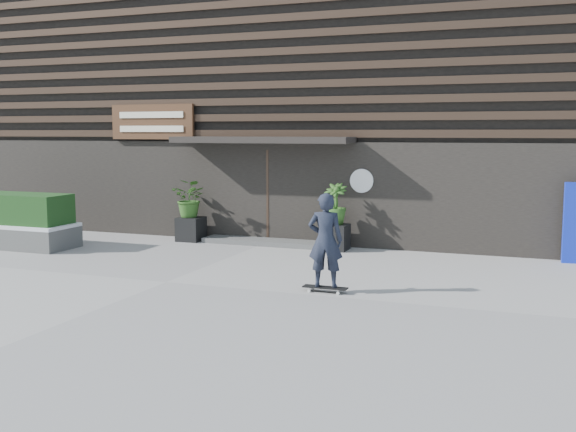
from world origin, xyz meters
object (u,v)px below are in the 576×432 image
at_px(planter_pot_right, 335,237).
at_px(raised_bed, 7,236).
at_px(skateboarder, 325,241).
at_px(planter_pot_left, 191,229).

height_order(planter_pot_right, raised_bed, planter_pot_right).
relative_size(planter_pot_right, skateboarder, 0.35).
bearing_deg(skateboarder, planter_pot_right, 104.53).
distance_m(planter_pot_right, raised_bed, 7.92).
bearing_deg(planter_pot_left, planter_pot_right, 0.00).
bearing_deg(planter_pot_left, raised_bed, -149.19).
height_order(planter_pot_left, raised_bed, planter_pot_left).
xyz_separation_m(planter_pot_right, raised_bed, (-7.59, -2.26, -0.05)).
distance_m(planter_pot_left, skateboarder, 6.41).
height_order(planter_pot_left, skateboarder, skateboarder).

